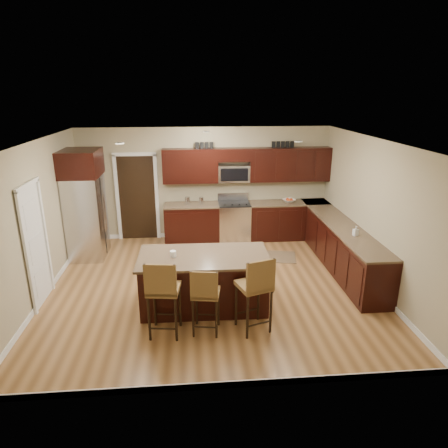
{
  "coord_description": "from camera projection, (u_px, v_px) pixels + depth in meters",
  "views": [
    {
      "loc": [
        -0.36,
        -6.77,
        3.51
      ],
      "look_at": [
        0.26,
        0.4,
        1.09
      ],
      "focal_mm": 32.0,
      "sensor_mm": 36.0,
      "label": 1
    }
  ],
  "objects": [
    {
      "name": "floor",
      "position": [
        212.0,
        286.0,
        7.54
      ],
      "size": [
        6.0,
        6.0,
        0.0
      ],
      "primitive_type": "plane",
      "color": "olive",
      "rests_on": "ground"
    },
    {
      "name": "ceiling",
      "position": [
        211.0,
        141.0,
        6.68
      ],
      "size": [
        6.0,
        6.0,
        0.0
      ],
      "primitive_type": "plane",
      "rotation": [
        3.14,
        0.0,
        0.0
      ],
      "color": "silver",
      "rests_on": "wall_back"
    },
    {
      "name": "wall_back",
      "position": [
        205.0,
        184.0,
        9.71
      ],
      "size": [
        6.0,
        0.0,
        6.0
      ],
      "primitive_type": "plane",
      "rotation": [
        1.57,
        0.0,
        0.0
      ],
      "color": "tan",
      "rests_on": "floor"
    },
    {
      "name": "wall_left",
      "position": [
        38.0,
        222.0,
        6.87
      ],
      "size": [
        0.0,
        5.5,
        5.5
      ],
      "primitive_type": "plane",
      "rotation": [
        1.57,
        0.0,
        1.57
      ],
      "color": "tan",
      "rests_on": "floor"
    },
    {
      "name": "wall_right",
      "position": [
        374.0,
        214.0,
        7.35
      ],
      "size": [
        0.0,
        5.5,
        5.5
      ],
      "primitive_type": "plane",
      "rotation": [
        1.57,
        0.0,
        -1.57
      ],
      "color": "tan",
      "rests_on": "floor"
    },
    {
      "name": "base_cabinets",
      "position": [
        293.0,
        234.0,
        8.91
      ],
      "size": [
        4.02,
        3.96,
        0.92
      ],
      "color": "black",
      "rests_on": "floor"
    },
    {
      "name": "upper_cabinets",
      "position": [
        249.0,
        164.0,
        9.48
      ],
      "size": [
        4.0,
        0.33,
        0.8
      ],
      "color": "black",
      "rests_on": "wall_back"
    },
    {
      "name": "range",
      "position": [
        234.0,
        221.0,
        9.76
      ],
      "size": [
        0.76,
        0.64,
        1.11
      ],
      "color": "silver",
      "rests_on": "floor"
    },
    {
      "name": "microwave",
      "position": [
        234.0,
        173.0,
        9.54
      ],
      "size": [
        0.76,
        0.31,
        0.4
      ],
      "primitive_type": "cube",
      "color": "silver",
      "rests_on": "upper_cabinets"
    },
    {
      "name": "doorway",
      "position": [
        137.0,
        198.0,
        9.66
      ],
      "size": [
        0.85,
        0.03,
        2.06
      ],
      "primitive_type": "cube",
      "color": "black",
      "rests_on": "floor"
    },
    {
      "name": "pantry_door",
      "position": [
        35.0,
        247.0,
        6.69
      ],
      "size": [
        0.03,
        0.8,
        2.04
      ],
      "primitive_type": "cube",
      "color": "white",
      "rests_on": "floor"
    },
    {
      "name": "letter_decor",
      "position": [
        243.0,
        145.0,
        9.32
      ],
      "size": [
        2.2,
        0.03,
        0.15
      ],
      "primitive_type": null,
      "color": "black",
      "rests_on": "upper_cabinets"
    },
    {
      "name": "island",
      "position": [
        204.0,
        282.0,
        6.73
      ],
      "size": [
        2.17,
        1.16,
        0.92
      ],
      "rotation": [
        0.0,
        0.0,
        -0.02
      ],
      "color": "black",
      "rests_on": "floor"
    },
    {
      "name": "stool_left",
      "position": [
        163.0,
        290.0,
        5.77
      ],
      "size": [
        0.51,
        0.51,
        1.23
      ],
      "rotation": [
        0.0,
        0.0,
        -0.13
      ],
      "color": "brown",
      "rests_on": "floor"
    },
    {
      "name": "stool_mid",
      "position": [
        205.0,
        294.0,
        5.86
      ],
      "size": [
        0.46,
        0.46,
        1.08
      ],
      "rotation": [
        0.0,
        0.0,
        -0.17
      ],
      "color": "brown",
      "rests_on": "floor"
    },
    {
      "name": "stool_right",
      "position": [
        256.0,
        286.0,
        5.89
      ],
      "size": [
        0.58,
        0.58,
        1.23
      ],
      "rotation": [
        0.0,
        0.0,
        0.33
      ],
      "color": "brown",
      "rests_on": "floor"
    },
    {
      "name": "refrigerator",
      "position": [
        85.0,
        204.0,
        8.53
      ],
      "size": [
        0.79,
        0.96,
        2.35
      ],
      "color": "silver",
      "rests_on": "floor"
    },
    {
      "name": "floor_mat",
      "position": [
        273.0,
        257.0,
        8.85
      ],
      "size": [
        1.11,
        0.85,
        0.01
      ],
      "primitive_type": "cube",
      "rotation": [
        0.0,
        0.0,
        -0.2
      ],
      "color": "brown",
      "rests_on": "floor"
    },
    {
      "name": "fruit_bowl",
      "position": [
        289.0,
        201.0,
        9.71
      ],
      "size": [
        0.39,
        0.39,
        0.07
      ],
      "primitive_type": "imported",
      "rotation": [
        0.0,
        0.0,
        0.43
      ],
      "color": "silver",
      "rests_on": "base_cabinets"
    },
    {
      "name": "soap_bottle",
      "position": [
        356.0,
        231.0,
        7.46
      ],
      "size": [
        0.1,
        0.1,
        0.19
      ],
      "primitive_type": "imported",
      "rotation": [
        0.0,
        0.0,
        0.21
      ],
      "color": "#B2B2B2",
      "rests_on": "base_cabinets"
    },
    {
      "name": "canister_tall",
      "position": [
        187.0,
        201.0,
        9.49
      ],
      "size": [
        0.12,
        0.12,
        0.18
      ],
      "primitive_type": "cylinder",
      "color": "silver",
      "rests_on": "base_cabinets"
    },
    {
      "name": "canister_short",
      "position": [
        201.0,
        201.0,
        9.52
      ],
      "size": [
        0.11,
        0.11,
        0.17
      ],
      "primitive_type": "cylinder",
      "color": "silver",
      "rests_on": "base_cabinets"
    },
    {
      "name": "island_jar",
      "position": [
        173.0,
        254.0,
        6.52
      ],
      "size": [
        0.1,
        0.1,
        0.1
      ],
      "primitive_type": "cylinder",
      "color": "white",
      "rests_on": "island"
    }
  ]
}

